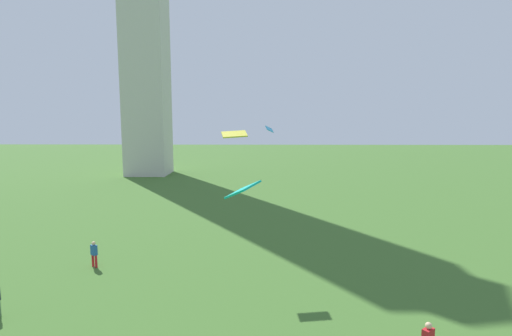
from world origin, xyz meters
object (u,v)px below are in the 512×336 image
object	(u,v)px
kite_flying_0	(269,129)
kite_flying_3	(234,134)
kite_flying_2	(242,190)
person_2	(94,253)

from	to	relation	value
kite_flying_0	kite_flying_3	world-z (taller)	kite_flying_0
kite_flying_2	kite_flying_3	size ratio (longest dim) A/B	1.09
person_2	kite_flying_2	bearing A→B (deg)	179.80
kite_flying_2	kite_flying_0	bearing A→B (deg)	-45.12
person_2	kite_flying_3	world-z (taller)	kite_flying_3
person_2	kite_flying_0	bearing A→B (deg)	-111.36
kite_flying_2	kite_flying_3	xyz separation A→B (m)	(-0.81, 7.25, 1.85)
kite_flying_3	kite_flying_0	bearing A→B (deg)	-120.31
kite_flying_0	kite_flying_2	distance (m)	13.49
person_2	kite_flying_2	xyz separation A→B (m)	(9.09, -6.89, 5.08)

